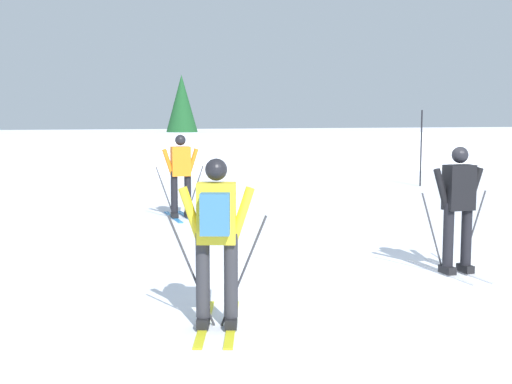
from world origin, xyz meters
name	(u,v)px	position (x,y,z in m)	size (l,w,h in m)	color
ground_plane	(391,280)	(0.00, 0.00, 0.00)	(120.00, 120.00, 0.00)	silver
far_snow_ridge	(171,148)	(0.00, 20.43, 0.70)	(80.00, 7.83, 1.39)	silver
skier_orange	(181,174)	(-1.81, 6.01, 0.92)	(1.00, 1.62, 1.71)	#237AC6
skier_black	(458,206)	(1.00, 0.11, 0.92)	(1.00, 1.62, 1.71)	silver
skier_yellow	(216,235)	(-2.58, -1.43, 0.96)	(0.97, 1.64, 1.71)	gold
trail_marker_pole	(421,148)	(5.96, 10.49, 1.11)	(0.05, 0.05, 2.23)	black
conifer_far_left	(182,112)	(0.26, 19.23, 2.18)	(1.57, 1.57, 3.62)	#513823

